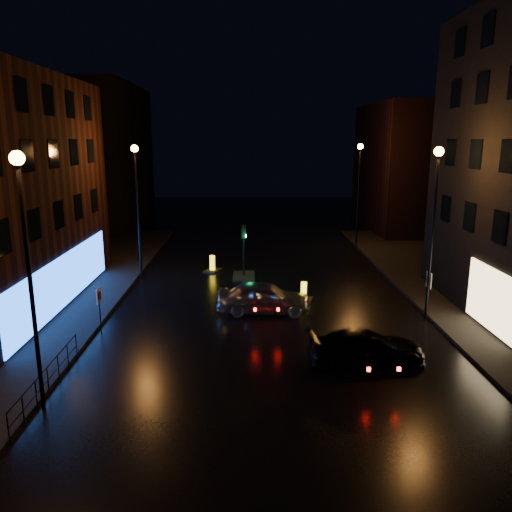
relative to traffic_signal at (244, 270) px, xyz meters
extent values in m
plane|color=black|center=(1.20, -14.00, -0.50)|extent=(120.00, 120.00, 0.00)
cube|color=black|center=(-12.80, -6.00, -0.43)|extent=(12.00, 44.00, 0.15)
cube|color=black|center=(-14.80, 21.00, 6.50)|extent=(8.00, 16.00, 14.00)
cube|color=black|center=(16.20, 18.00, 5.50)|extent=(8.00, 14.00, 12.00)
cylinder|color=black|center=(-6.60, -16.00, 3.50)|extent=(0.14, 0.14, 8.00)
cylinder|color=black|center=(-6.60, -16.00, 7.50)|extent=(0.20, 0.20, 0.25)
sphere|color=orange|center=(-6.60, -16.00, 7.65)|extent=(0.44, 0.44, 0.44)
cylinder|color=black|center=(-6.60, 0.00, 3.50)|extent=(0.14, 0.14, 8.00)
cylinder|color=black|center=(-6.60, 0.00, 7.50)|extent=(0.20, 0.20, 0.25)
sphere|color=orange|center=(-6.60, 0.00, 7.65)|extent=(0.44, 0.44, 0.44)
cylinder|color=black|center=(9.00, -8.00, 3.50)|extent=(0.14, 0.14, 8.00)
cylinder|color=black|center=(9.00, -8.00, 7.50)|extent=(0.20, 0.20, 0.25)
sphere|color=orange|center=(9.00, -8.00, 7.65)|extent=(0.44, 0.44, 0.44)
cylinder|color=black|center=(9.00, 8.00, 3.50)|extent=(0.14, 0.14, 8.00)
cylinder|color=black|center=(9.00, 8.00, 7.50)|extent=(0.20, 0.20, 0.25)
sphere|color=orange|center=(9.00, 8.00, 7.65)|extent=(0.44, 0.44, 0.44)
cube|color=black|center=(0.00, 0.00, -0.44)|extent=(1.40, 2.40, 0.12)
cylinder|color=black|center=(0.00, 0.00, 0.90)|extent=(0.12, 0.12, 2.80)
cube|color=black|center=(0.00, 0.00, 2.50)|extent=(0.28, 0.22, 0.90)
cylinder|color=#0CFF59|center=(0.14, 0.00, 2.22)|extent=(0.05, 0.18, 0.18)
cylinder|color=black|center=(-6.80, -15.00, 0.47)|extent=(0.05, 6.00, 0.05)
cylinder|color=black|center=(-6.80, -15.00, 0.00)|extent=(0.04, 6.00, 0.04)
cylinder|color=black|center=(-6.80, -18.00, 0.00)|extent=(0.04, 0.04, 1.00)
cylinder|color=black|center=(-6.80, -15.00, 0.00)|extent=(0.04, 0.04, 1.00)
cylinder|color=black|center=(-6.80, -12.00, 0.00)|extent=(0.04, 0.04, 1.00)
imported|color=#AFB1B7|center=(1.07, -6.78, 0.31)|extent=(4.91, 2.26, 1.63)
imported|color=black|center=(4.89, -12.88, 0.17)|extent=(4.80, 2.35, 1.34)
cube|color=black|center=(3.31, -5.01, -0.45)|extent=(1.15, 1.44, 0.10)
cube|color=#F9F718|center=(3.31, -5.01, 0.07)|extent=(0.33, 0.26, 1.04)
cube|color=black|center=(3.31, -5.01, 0.07)|extent=(0.31, 0.11, 0.63)
cube|color=black|center=(-2.12, 1.47, -0.45)|extent=(1.29, 1.50, 0.11)
cube|color=yellow|center=(-2.12, 1.47, 0.08)|extent=(0.35, 0.30, 1.06)
cube|color=black|center=(-2.12, 1.47, 0.08)|extent=(0.30, 0.15, 0.63)
cylinder|color=black|center=(-6.58, -9.29, 0.51)|extent=(0.06, 0.06, 2.03)
cube|color=silver|center=(-6.58, -9.29, 1.25)|extent=(0.08, 0.51, 0.69)
cylinder|color=#B20C0C|center=(-6.55, -9.29, 1.25)|extent=(0.04, 0.41, 0.41)
cylinder|color=black|center=(9.10, -7.82, 0.64)|extent=(0.06, 0.06, 2.29)
cube|color=silver|center=(9.10, -7.82, 1.48)|extent=(0.07, 0.57, 0.78)
cylinder|color=#B20C0C|center=(9.07, -7.82, 1.48)|extent=(0.04, 0.46, 0.46)
camera|label=1|loc=(0.15, -31.11, 8.19)|focal=35.00mm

